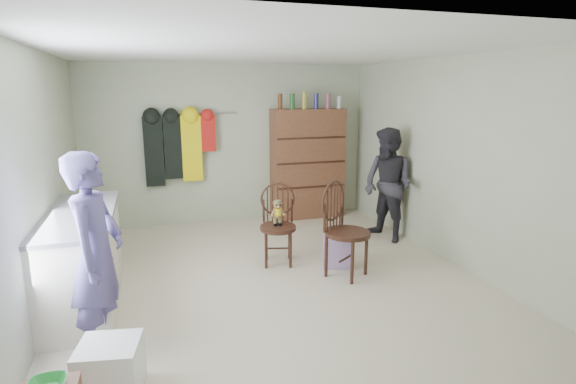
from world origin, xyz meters
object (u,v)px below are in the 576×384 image
object	(u,v)px
counter	(83,258)
chair_far	(342,226)
dresser	(308,163)
chair_front	(278,220)

from	to	relation	value
counter	chair_far	bearing A→B (deg)	-2.83
chair_far	dresser	world-z (taller)	dresser
chair_front	dresser	distance (m)	2.15
dresser	chair_front	bearing A→B (deg)	-119.72
chair_front	chair_far	distance (m)	0.84
dresser	chair_far	bearing A→B (deg)	-100.58
chair_far	dresser	size ratio (longest dim) A/B	0.53
counter	dresser	xyz separation A→B (m)	(3.20, 2.30, 0.44)
chair_front	chair_far	world-z (taller)	chair_far
counter	chair_front	world-z (taller)	chair_front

